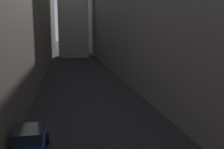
{
  "coord_description": "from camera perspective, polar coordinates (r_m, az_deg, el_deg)",
  "views": [
    {
      "loc": [
        -2.34,
        4.5,
        6.86
      ],
      "look_at": [
        0.0,
        17.43,
        4.66
      ],
      "focal_mm": 42.05,
      "sensor_mm": 36.0,
      "label": 1
    }
  ],
  "objects": [
    {
      "name": "building_block_right",
      "position": [
        48.36,
        9.12,
        14.78
      ],
      "size": [
        15.85,
        108.0,
        22.77
      ],
      "primitive_type": "cube",
      "color": "slate",
      "rests_on": "ground"
    },
    {
      "name": "ground_plane",
      "position": [
        44.1,
        -7.1,
        0.5
      ],
      "size": [
        264.0,
        264.0,
        0.0
      ],
      "primitive_type": "plane",
      "color": "black"
    },
    {
      "name": "parked_car_left_third",
      "position": [
        15.56,
        -17.55,
        -13.89
      ],
      "size": [
        1.91,
        4.48,
        1.56
      ],
      "rotation": [
        0.0,
        0.0,
        1.57
      ],
      "color": "navy",
      "rests_on": "ground"
    }
  ]
}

